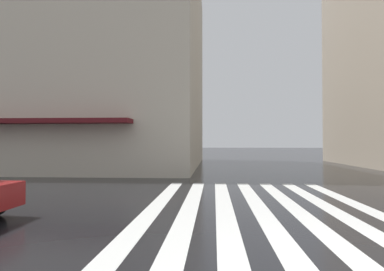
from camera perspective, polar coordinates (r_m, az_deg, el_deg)
zebra_crossing at (r=9.15m, az=12.18°, el=-13.07°), size 13.00×6.50×0.01m
haussmann_block_mid at (r=30.19m, az=-18.98°, el=14.27°), size 20.15×20.11×20.22m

